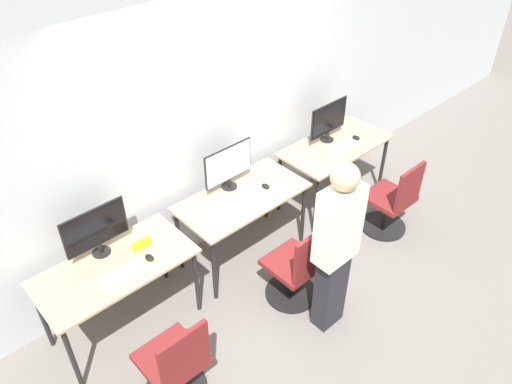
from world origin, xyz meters
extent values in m
plane|color=slate|center=(0.00, 0.00, 0.00)|extent=(20.00, 20.00, 0.00)
cube|color=#B7BCC1|center=(0.00, 0.76, 1.40)|extent=(12.00, 0.05, 2.80)
cube|color=tan|center=(-1.34, 0.32, 0.73)|extent=(1.24, 0.63, 0.02)
cylinder|color=black|center=(-1.91, 0.05, 0.36)|extent=(0.04, 0.04, 0.71)
cylinder|color=black|center=(-0.77, 0.05, 0.36)|extent=(0.04, 0.04, 0.71)
cylinder|color=black|center=(-1.91, 0.58, 0.36)|extent=(0.04, 0.04, 0.71)
cylinder|color=black|center=(-0.77, 0.58, 0.36)|extent=(0.04, 0.04, 0.71)
cylinder|color=black|center=(-1.34, 0.52, 0.75)|extent=(0.15, 0.15, 0.01)
cylinder|color=black|center=(-1.34, 0.52, 0.80)|extent=(0.04, 0.04, 0.09)
cube|color=black|center=(-1.34, 0.52, 1.00)|extent=(0.53, 0.01, 0.35)
cube|color=black|center=(-1.34, 0.51, 1.00)|extent=(0.51, 0.01, 0.33)
cube|color=silver|center=(-1.34, 0.19, 0.75)|extent=(0.37, 0.14, 0.02)
ellipsoid|color=black|center=(-1.09, 0.19, 0.76)|extent=(0.06, 0.09, 0.03)
cylinder|color=black|center=(-1.38, -0.47, 0.21)|extent=(0.04, 0.04, 0.35)
cube|color=maroon|center=(-1.38, -0.47, 0.41)|extent=(0.44, 0.44, 0.05)
cube|color=maroon|center=(-1.38, -0.67, 0.65)|extent=(0.40, 0.04, 0.44)
cube|color=tan|center=(0.00, 0.32, 0.73)|extent=(1.24, 0.63, 0.02)
cylinder|color=black|center=(-0.57, 0.05, 0.36)|extent=(0.04, 0.04, 0.71)
cylinder|color=black|center=(0.57, 0.05, 0.36)|extent=(0.04, 0.04, 0.71)
cylinder|color=black|center=(-0.57, 0.58, 0.36)|extent=(0.04, 0.04, 0.71)
cylinder|color=black|center=(0.57, 0.58, 0.36)|extent=(0.04, 0.04, 0.71)
cylinder|color=black|center=(0.00, 0.50, 0.75)|extent=(0.15, 0.15, 0.01)
cylinder|color=black|center=(0.00, 0.50, 0.80)|extent=(0.04, 0.04, 0.09)
cube|color=black|center=(0.00, 0.51, 1.00)|extent=(0.53, 0.01, 0.35)
cube|color=silver|center=(0.00, 0.50, 1.00)|extent=(0.51, 0.01, 0.33)
cube|color=silver|center=(0.00, 0.24, 0.75)|extent=(0.37, 0.14, 0.02)
ellipsoid|color=black|center=(0.25, 0.26, 0.76)|extent=(0.06, 0.09, 0.03)
cylinder|color=black|center=(-0.03, -0.39, 0.01)|extent=(0.48, 0.48, 0.03)
cylinder|color=black|center=(-0.03, -0.39, 0.21)|extent=(0.04, 0.04, 0.35)
cube|color=maroon|center=(-0.03, -0.39, 0.41)|extent=(0.44, 0.44, 0.05)
cube|color=maroon|center=(-0.03, -0.59, 0.65)|extent=(0.40, 0.04, 0.44)
cube|color=#232328|center=(-0.01, -0.81, 0.39)|extent=(0.25, 0.16, 0.77)
cube|color=silver|center=(-0.01, -0.81, 1.11)|extent=(0.36, 0.20, 0.67)
sphere|color=tan|center=(-0.01, -0.81, 1.55)|extent=(0.22, 0.22, 0.22)
cube|color=tan|center=(1.34, 0.32, 0.73)|extent=(1.24, 0.63, 0.02)
cylinder|color=black|center=(0.77, 0.05, 0.36)|extent=(0.04, 0.04, 0.71)
cylinder|color=black|center=(1.91, 0.05, 0.36)|extent=(0.04, 0.04, 0.71)
cylinder|color=black|center=(0.77, 0.58, 0.36)|extent=(0.04, 0.04, 0.71)
cylinder|color=black|center=(1.91, 0.58, 0.36)|extent=(0.04, 0.04, 0.71)
cylinder|color=black|center=(1.34, 0.44, 0.75)|extent=(0.15, 0.15, 0.01)
cylinder|color=black|center=(1.34, 0.44, 0.80)|extent=(0.04, 0.04, 0.09)
cube|color=black|center=(1.34, 0.45, 1.00)|extent=(0.53, 0.01, 0.35)
cube|color=black|center=(1.34, 0.44, 1.00)|extent=(0.51, 0.01, 0.33)
cube|color=silver|center=(1.34, 0.24, 0.75)|extent=(0.37, 0.14, 0.02)
ellipsoid|color=black|center=(1.59, 0.24, 0.76)|extent=(0.06, 0.09, 0.03)
cylinder|color=black|center=(1.38, -0.40, 0.01)|extent=(0.48, 0.48, 0.03)
cylinder|color=black|center=(1.38, -0.40, 0.21)|extent=(0.04, 0.04, 0.35)
cube|color=maroon|center=(1.38, -0.40, 0.41)|extent=(0.44, 0.44, 0.05)
cube|color=maroon|center=(1.38, -0.60, 0.65)|extent=(0.40, 0.04, 0.44)
cube|color=yellow|center=(-1.06, 0.35, 0.78)|extent=(0.16, 0.03, 0.08)
camera|label=1|loc=(-2.38, -2.48, 3.57)|focal=35.00mm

